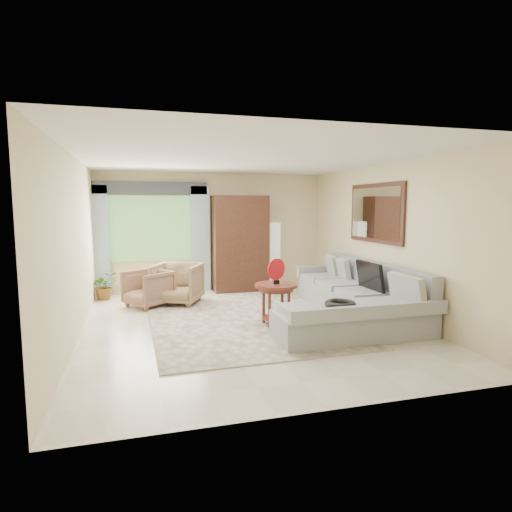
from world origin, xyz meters
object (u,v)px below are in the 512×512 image
object	(u,v)px
sectional_sofa	(353,302)
coffee_table	(276,304)
tv_screen	(370,276)
armoire	(240,243)
floor_lamp	(274,255)
armchair_right	(177,284)
armchair_left	(148,288)
potted_plant	(104,286)

from	to	relation	value
sectional_sofa	coffee_table	bearing A→B (deg)	-178.72
tv_screen	armoire	world-z (taller)	armoire
sectional_sofa	floor_lamp	bearing A→B (deg)	98.33
coffee_table	armchair_right	xyz separation A→B (m)	(-1.35, 1.96, 0.04)
armchair_left	potted_plant	world-z (taller)	armchair_left
floor_lamp	sectional_sofa	bearing A→B (deg)	-81.67
sectional_sofa	armchair_right	xyz separation A→B (m)	(-2.71, 1.93, 0.11)
potted_plant	coffee_table	bearing A→B (deg)	-45.33
potted_plant	armchair_left	bearing A→B (deg)	-45.80
armchair_right	floor_lamp	bearing A→B (deg)	49.24
armchair_right	armoire	world-z (taller)	armoire
sectional_sofa	armchair_right	distance (m)	3.33
tv_screen	floor_lamp	world-z (taller)	floor_lamp
floor_lamp	armchair_left	bearing A→B (deg)	-158.88
sectional_sofa	tv_screen	xyz separation A→B (m)	(0.27, -0.05, 0.44)
armchair_right	tv_screen	bearing A→B (deg)	-8.62
coffee_table	armchair_right	world-z (taller)	armchair_right
sectional_sofa	potted_plant	world-z (taller)	sectional_sofa
sectional_sofa	floor_lamp	world-z (taller)	floor_lamp
sectional_sofa	coffee_table	xyz separation A→B (m)	(-1.36, -0.03, 0.07)
armchair_left	armchair_right	world-z (taller)	armchair_right
coffee_table	armoire	distance (m)	3.01
tv_screen	coffee_table	size ratio (longest dim) A/B	1.10
armchair_right	potted_plant	world-z (taller)	armchair_right
armchair_right	armoire	distance (m)	1.89
armchair_left	tv_screen	bearing A→B (deg)	25.83
sectional_sofa	armchair_left	bearing A→B (deg)	150.14
armoire	floor_lamp	distance (m)	0.86
tv_screen	armoire	xyz separation A→B (m)	(-1.50, 2.94, 0.33)
sectional_sofa	coffee_table	distance (m)	1.37
tv_screen	armchair_left	size ratio (longest dim) A/B	0.98
floor_lamp	armoire	bearing A→B (deg)	-175.71
sectional_sofa	armoire	world-z (taller)	armoire
tv_screen	armchair_right	world-z (taller)	tv_screen
tv_screen	floor_lamp	distance (m)	3.09
armchair_left	armchair_right	bearing A→B (deg)	60.77
potted_plant	tv_screen	bearing A→B (deg)	-32.49
coffee_table	potted_plant	world-z (taller)	coffee_table
sectional_sofa	tv_screen	world-z (taller)	tv_screen
armchair_right	floor_lamp	distance (m)	2.53
tv_screen	floor_lamp	size ratio (longest dim) A/B	0.49
armchair_left	floor_lamp	xyz separation A→B (m)	(2.82, 1.09, 0.41)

